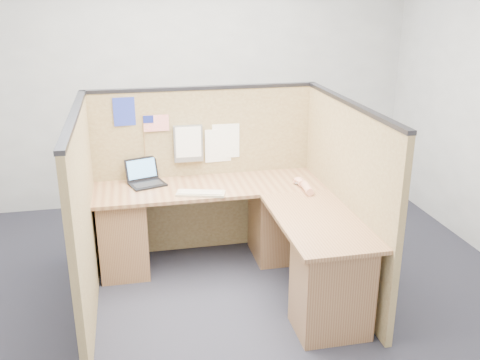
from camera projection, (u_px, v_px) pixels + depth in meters
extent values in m
plane|color=black|center=(224.00, 301.00, 4.21)|extent=(5.00, 5.00, 0.00)
plane|color=#A3A6A8|center=(186.00, 79.00, 5.81)|extent=(5.00, 0.00, 5.00)
plane|color=#A3A6A8|center=(349.00, 301.00, 1.67)|extent=(5.00, 0.00, 5.00)
cube|color=brown|center=(204.00, 171.00, 4.88)|extent=(2.05, 0.05, 1.50)
cube|color=#232328|center=(202.00, 88.00, 4.62)|extent=(2.05, 0.06, 0.03)
cube|color=brown|center=(85.00, 220.00, 3.85)|extent=(0.05, 1.80, 1.50)
cube|color=#232328|center=(73.00, 116.00, 3.60)|extent=(0.06, 1.80, 0.03)
cube|color=brown|center=(345.00, 199.00, 4.24)|extent=(0.05, 1.80, 1.50)
cube|color=#232328|center=(351.00, 103.00, 3.99)|extent=(0.06, 1.80, 0.03)
cube|color=brown|center=(209.00, 187.00, 4.59)|extent=(1.95, 0.60, 0.03)
cube|color=brown|center=(319.00, 221.00, 3.92)|extent=(0.60, 1.15, 0.03)
cube|color=brown|center=(123.00, 233.00, 4.57)|extent=(0.40, 0.50, 0.70)
cube|color=brown|center=(276.00, 220.00, 4.83)|extent=(0.40, 0.50, 0.70)
cube|color=brown|center=(332.00, 287.00, 3.74)|extent=(0.50, 0.40, 0.70)
cube|color=black|center=(148.00, 184.00, 4.59)|extent=(0.34, 0.30, 0.02)
cube|color=black|center=(146.00, 168.00, 4.68)|extent=(0.29, 0.15, 0.19)
cube|color=teal|center=(146.00, 168.00, 4.67)|extent=(0.25, 0.12, 0.16)
cube|color=tan|center=(201.00, 194.00, 4.38)|extent=(0.42, 0.24, 0.02)
cube|color=silver|center=(201.00, 192.00, 4.37)|extent=(0.38, 0.20, 0.01)
ellipsoid|color=#BABABE|center=(299.00, 182.00, 4.61)|extent=(0.11, 0.08, 0.04)
ellipsoid|color=tan|center=(299.00, 180.00, 4.59)|extent=(0.08, 0.10, 0.04)
cylinder|color=tan|center=(301.00, 183.00, 4.56)|extent=(0.06, 0.04, 0.06)
cylinder|color=tan|center=(307.00, 188.00, 4.44)|extent=(0.09, 0.24, 0.07)
cube|color=#21309B|center=(124.00, 112.00, 4.52)|extent=(0.18, 0.02, 0.24)
cylinder|color=olive|center=(144.00, 137.00, 4.62)|extent=(0.01, 0.01, 0.38)
cube|color=red|center=(156.00, 123.00, 4.60)|extent=(0.22, 0.00, 0.14)
cube|color=navy|center=(148.00, 119.00, 4.57)|extent=(0.09, 0.00, 0.07)
cube|color=slate|center=(188.00, 144.00, 4.70)|extent=(0.25, 0.05, 0.32)
cube|color=white|center=(188.00, 142.00, 4.67)|extent=(0.22, 0.01, 0.27)
cube|color=white|center=(226.00, 141.00, 4.79)|extent=(0.24, 0.01, 0.31)
cube|color=white|center=(218.00, 146.00, 4.79)|extent=(0.24, 0.02, 0.30)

